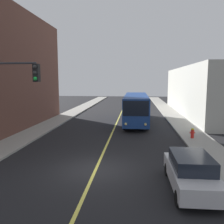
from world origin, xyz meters
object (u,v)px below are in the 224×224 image
object	(u,v)px
city_bus	(136,107)
traffic_signal_left_corner	(4,90)
parked_car_silver	(191,172)
fire_hydrant	(192,133)

from	to	relation	value
city_bus	traffic_signal_left_corner	size ratio (longest dim) A/B	2.03
parked_car_silver	fire_hydrant	distance (m)	9.48
fire_hydrant	traffic_signal_left_corner	bearing A→B (deg)	-151.56
traffic_signal_left_corner	fire_hydrant	world-z (taller)	traffic_signal_left_corner
city_bus	parked_car_silver	size ratio (longest dim) A/B	2.75
city_bus	traffic_signal_left_corner	world-z (taller)	traffic_signal_left_corner
city_bus	parked_car_silver	bearing A→B (deg)	-81.80
traffic_signal_left_corner	fire_hydrant	xyz separation A→B (m)	(12.26, 6.64, -3.72)
city_bus	parked_car_silver	world-z (taller)	city_bus
fire_hydrant	parked_car_silver	bearing A→B (deg)	-103.51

